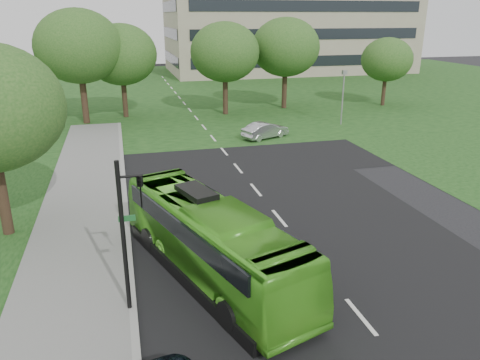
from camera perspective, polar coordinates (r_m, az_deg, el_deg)
The scene contains 11 objects.
ground at distance 20.85m, azimuth 6.63°, elevation -6.86°, with size 160.00×160.00×0.00m, color black.
street_surfaces at distance 41.67m, azimuth -5.13°, elevation 6.66°, with size 120.00×120.00×0.15m.
tree_park_a at distance 43.83m, azimuth -19.10°, elevation 15.14°, with size 7.41×7.41×9.84m.
tree_park_b at distance 45.70m, azimuth -14.29°, elevation 14.59°, with size 6.54×6.54×8.57m.
tree_park_c at distance 45.74m, azimuth -1.85°, elevation 15.31°, with size 6.55×6.55×8.70m.
tree_park_d at distance 49.14m, azimuth 5.59°, elevation 15.80°, with size 6.86×6.86×9.07m.
tree_park_e at distance 52.85m, azimuth 17.48°, elevation 13.82°, with size 5.31×5.31×7.07m.
bus at distance 17.26m, azimuth -3.56°, elevation -7.27°, with size 2.43×10.37×2.89m, color #53B828.
sedan at distance 37.07m, azimuth 3.09°, elevation 6.07°, with size 1.35×3.88×1.28m, color #AAAAAF.
traffic_light at distance 14.89m, azimuth -13.52°, elevation -5.53°, with size 0.84×0.26×5.18m.
camera_pole at distance 42.36m, azimuth 12.47°, elevation 10.66°, with size 0.41×0.35×4.73m.
Camera 1 is at (-6.98, -17.36, 9.19)m, focal length 35.00 mm.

